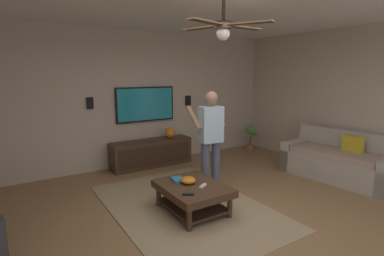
# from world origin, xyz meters

# --- Properties ---
(ground_plane) EXTENTS (8.05, 8.05, 0.00)m
(ground_plane) POSITION_xyz_m (0.00, 0.00, 0.00)
(ground_plane) COLOR olive
(wall_back_tv) EXTENTS (0.10, 6.91, 2.78)m
(wall_back_tv) POSITION_xyz_m (3.09, 0.00, 1.39)
(wall_back_tv) COLOR #BCA893
(wall_back_tv) RESTS_ON ground
(wall_side_window) EXTENTS (6.27, 0.10, 2.78)m
(wall_side_window) POSITION_xyz_m (0.00, -3.40, 1.39)
(wall_side_window) COLOR #C6B09B
(wall_side_window) RESTS_ON ground
(area_rug) EXTENTS (2.95, 1.99, 0.01)m
(area_rug) POSITION_xyz_m (0.70, 0.16, 0.01)
(area_rug) COLOR #9E8460
(area_rug) RESTS_ON ground
(couch) EXTENTS (1.98, 1.07, 0.87)m
(couch) POSITION_xyz_m (0.21, -2.85, 0.32)
(couch) COLOR #A89E8E
(couch) RESTS_ON ground
(coffee_table) EXTENTS (1.00, 0.80, 0.40)m
(coffee_table) POSITION_xyz_m (0.50, 0.16, 0.30)
(coffee_table) COLOR #422B1C
(coffee_table) RESTS_ON ground
(media_console) EXTENTS (0.45, 1.70, 0.55)m
(media_console) POSITION_xyz_m (2.75, -0.26, 0.28)
(media_console) COLOR #422B1C
(media_console) RESTS_ON ground
(tv) EXTENTS (0.05, 1.29, 0.72)m
(tv) POSITION_xyz_m (2.99, -0.26, 1.28)
(tv) COLOR black
(person_standing) EXTENTS (0.58, 0.59, 1.64)m
(person_standing) POSITION_xyz_m (1.03, -0.52, 0.93)
(person_standing) COLOR #4C5166
(person_standing) RESTS_ON ground
(potted_plant_short) EXTENTS (0.26, 0.28, 0.64)m
(potted_plant_short) POSITION_xyz_m (2.58, -2.89, 0.46)
(potted_plant_short) COLOR #9E6B4C
(potted_plant_short) RESTS_ON ground
(bowl) EXTENTS (0.21, 0.21, 0.10)m
(bowl) POSITION_xyz_m (0.58, 0.19, 0.45)
(bowl) COLOR orange
(bowl) RESTS_ON coffee_table
(remote_white) EXTENTS (0.11, 0.15, 0.02)m
(remote_white) POSITION_xyz_m (0.37, 0.08, 0.41)
(remote_white) COLOR white
(remote_white) RESTS_ON coffee_table
(remote_black) EXTENTS (0.12, 0.15, 0.02)m
(remote_black) POSITION_xyz_m (0.23, 0.40, 0.41)
(remote_black) COLOR black
(remote_black) RESTS_ON coffee_table
(book) EXTENTS (0.24, 0.19, 0.04)m
(book) POSITION_xyz_m (0.74, 0.26, 0.42)
(book) COLOR teal
(book) RESTS_ON coffee_table
(vase_round) EXTENTS (0.22, 0.22, 0.22)m
(vase_round) POSITION_xyz_m (2.74, -0.69, 0.66)
(vase_round) COLOR orange
(vase_round) RESTS_ON media_console
(wall_speaker_left) EXTENTS (0.06, 0.12, 0.22)m
(wall_speaker_left) POSITION_xyz_m (3.01, -1.31, 1.30)
(wall_speaker_left) COLOR black
(wall_speaker_right) EXTENTS (0.06, 0.12, 0.22)m
(wall_speaker_right) POSITION_xyz_m (3.01, 0.88, 1.36)
(wall_speaker_right) COLOR black
(ceiling_fan) EXTENTS (1.15, 1.19, 0.46)m
(ceiling_fan) POSITION_xyz_m (0.13, -0.05, 2.45)
(ceiling_fan) COLOR #4C3828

